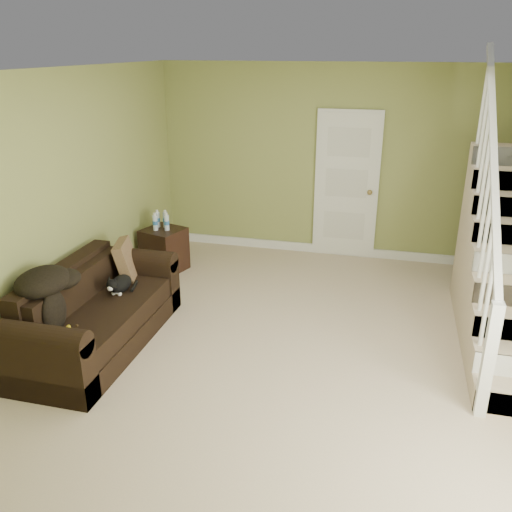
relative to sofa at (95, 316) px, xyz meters
The scene contains 14 objects.
floor 2.07m from the sofa, 10.83° to the left, with size 5.00×5.50×0.01m, color #CAB191.
ceiling 3.08m from the sofa, 10.83° to the left, with size 5.00×5.50×0.01m, color white.
wall_back 3.86m from the sofa, 57.28° to the left, with size 5.00×0.04×2.60m, color #8B944F.
wall_front 3.26m from the sofa, 49.57° to the right, with size 5.00×0.04×2.60m, color #8B944F.
wall_left 1.17m from the sofa, 141.56° to the left, with size 0.04×5.50×2.60m, color #8B944F.
baseboard_back 3.71m from the sofa, 57.03° to the left, with size 5.00×0.04×0.12m, color white.
baseboard_left 0.65m from the sofa, 139.77° to the left, with size 0.04×5.50×0.12m, color white.
door 3.81m from the sofa, 55.63° to the left, with size 0.86×0.12×2.02m.
sofa is the anchor object (origin of this frame).
side_table 1.95m from the sofa, 93.21° to the left, with size 0.59×0.59×0.80m.
cat 0.41m from the sofa, 68.93° to the left, with size 0.22×0.47×0.23m.
banana 0.58m from the sofa, 82.63° to the right, with size 0.05×0.18×0.05m, color gold.
throw_pillow 0.80m from the sofa, 90.34° to the left, with size 0.11×0.44×0.44m, color #452C1B.
throw_blanket 0.70m from the sofa, 118.09° to the right, with size 0.43×0.57×0.24m, color black.
Camera 1 is at (0.70, -4.58, 2.79)m, focal length 38.00 mm.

